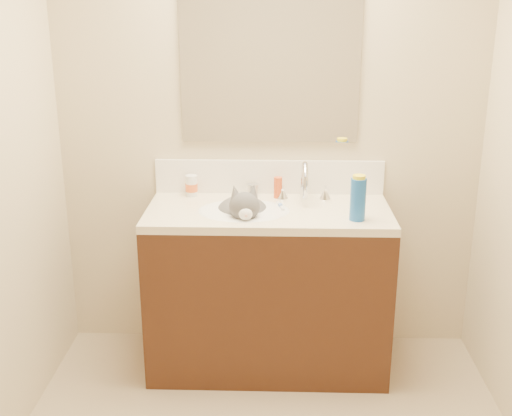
# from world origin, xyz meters

# --- Properties ---
(room_shell) EXTENTS (2.24, 2.54, 2.52)m
(room_shell) POSITION_xyz_m (0.00, 0.00, 1.49)
(room_shell) COLOR #C8B594
(room_shell) RESTS_ON ground
(vanity_cabinet) EXTENTS (1.20, 0.55, 0.82)m
(vanity_cabinet) POSITION_xyz_m (0.00, 0.97, 0.41)
(vanity_cabinet) COLOR #381C0F
(vanity_cabinet) RESTS_ON ground
(counter_slab) EXTENTS (1.20, 0.55, 0.04)m
(counter_slab) POSITION_xyz_m (0.00, 0.97, 0.84)
(counter_slab) COLOR beige
(counter_slab) RESTS_ON vanity_cabinet
(basin) EXTENTS (0.45, 0.36, 0.14)m
(basin) POSITION_xyz_m (-0.12, 0.94, 0.79)
(basin) COLOR white
(basin) RESTS_ON vanity_cabinet
(faucet) EXTENTS (0.28, 0.20, 0.21)m
(faucet) POSITION_xyz_m (0.18, 1.11, 0.95)
(faucet) COLOR silver
(faucet) RESTS_ON counter_slab
(cat) EXTENTS (0.35, 0.41, 0.31)m
(cat) POSITION_xyz_m (-0.13, 0.97, 0.83)
(cat) COLOR #4B494B
(cat) RESTS_ON basin
(backsplash) EXTENTS (1.20, 0.02, 0.18)m
(backsplash) POSITION_xyz_m (0.00, 1.24, 0.95)
(backsplash) COLOR white
(backsplash) RESTS_ON counter_slab
(mirror) EXTENTS (0.90, 0.02, 0.80)m
(mirror) POSITION_xyz_m (0.00, 1.24, 1.54)
(mirror) COLOR white
(mirror) RESTS_ON room_shell
(pill_bottle) EXTENTS (0.07, 0.07, 0.11)m
(pill_bottle) POSITION_xyz_m (-0.40, 1.18, 0.92)
(pill_bottle) COLOR silver
(pill_bottle) RESTS_ON counter_slab
(pill_label) EXTENTS (0.08, 0.08, 0.04)m
(pill_label) POSITION_xyz_m (-0.40, 1.18, 0.91)
(pill_label) COLOR orange
(pill_label) RESTS_ON pill_bottle
(silver_jar) EXTENTS (0.07, 0.07, 0.07)m
(silver_jar) POSITION_xyz_m (-0.09, 1.18, 0.89)
(silver_jar) COLOR #B7B7BC
(silver_jar) RESTS_ON counter_slab
(amber_bottle) EXTENTS (0.05, 0.05, 0.11)m
(amber_bottle) POSITION_xyz_m (0.05, 1.16, 0.91)
(amber_bottle) COLOR #CF4718
(amber_bottle) RESTS_ON counter_slab
(toothbrush) EXTENTS (0.04, 0.13, 0.01)m
(toothbrush) POSITION_xyz_m (0.06, 1.01, 0.86)
(toothbrush) COLOR silver
(toothbrush) RESTS_ON counter_slab
(toothbrush_head) EXTENTS (0.02, 0.03, 0.02)m
(toothbrush_head) POSITION_xyz_m (0.06, 1.01, 0.87)
(toothbrush_head) COLOR #6C92E5
(toothbrush_head) RESTS_ON counter_slab
(spray_can) EXTENTS (0.08, 0.08, 0.20)m
(spray_can) POSITION_xyz_m (0.42, 0.82, 0.96)
(spray_can) COLOR #1956B0
(spray_can) RESTS_ON counter_slab
(spray_cap) EXTENTS (0.06, 0.06, 0.04)m
(spray_cap) POSITION_xyz_m (0.42, 0.82, 1.06)
(spray_cap) COLOR yellow
(spray_cap) RESTS_ON spray_can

